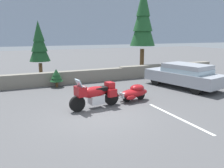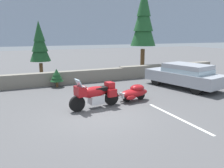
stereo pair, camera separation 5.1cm
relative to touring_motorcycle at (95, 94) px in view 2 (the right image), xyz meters
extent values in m
plane|color=#4C4C4F|center=(-0.12, -0.80, -0.62)|extent=(80.00, 80.00, 0.00)
cube|color=slate|center=(-0.12, 5.37, -0.22)|extent=(8.00, 0.53, 0.80)
cube|color=slate|center=(7.88, 5.44, -0.19)|extent=(8.00, 0.58, 0.86)
cube|color=#99A8BF|center=(-0.12, 95.41, 7.38)|extent=(240.00, 80.00, 16.00)
cylinder|color=black|center=(-0.81, -0.13, -0.29)|extent=(0.67, 0.24, 0.66)
cylinder|color=black|center=(0.82, 0.13, -0.29)|extent=(0.67, 0.24, 0.66)
cube|color=silver|center=(0.06, 0.01, -0.24)|extent=(0.66, 0.53, 0.36)
ellipsoid|color=maroon|center=(-0.04, -0.01, 0.09)|extent=(1.25, 0.62, 0.48)
cube|color=maroon|center=(-0.66, -0.10, 0.21)|extent=(0.44, 0.57, 0.40)
cube|color=#9EB7C6|center=(-0.71, -0.11, 0.54)|extent=(0.25, 0.46, 0.34)
cube|color=black|center=(0.25, 0.04, 0.19)|extent=(0.61, 0.44, 0.16)
cube|color=maroon|center=(0.72, 0.11, 0.29)|extent=(0.38, 0.44, 0.28)
cube|color=maroon|center=(0.72, -0.19, 0.01)|extent=(0.42, 0.22, 0.32)
cube|color=maroon|center=(0.63, 0.40, 0.01)|extent=(0.42, 0.22, 0.32)
cylinder|color=silver|center=(-0.61, -0.10, 0.44)|extent=(0.15, 0.70, 0.04)
cylinder|color=silver|center=(-0.76, -0.12, -0.04)|extent=(0.26, 0.11, 0.54)
cylinder|color=black|center=(1.66, 0.26, -0.40)|extent=(0.45, 0.17, 0.44)
cylinder|color=black|center=(2.47, 0.39, -0.40)|extent=(0.45, 0.17, 0.44)
ellipsoid|color=maroon|center=(2.06, 0.32, -0.24)|extent=(1.59, 0.90, 0.40)
ellipsoid|color=maroon|center=(2.24, 0.35, -0.02)|extent=(0.80, 0.66, 0.32)
cube|color=silver|center=(1.36, 0.21, -0.26)|extent=(0.11, 0.33, 0.24)
ellipsoid|color=maroon|center=(1.71, -0.06, -0.34)|extent=(0.54, 0.22, 0.20)
ellipsoid|color=maroon|center=(1.61, 0.58, -0.34)|extent=(0.54, 0.22, 0.20)
cylinder|color=silver|center=(0.98, 0.15, -0.35)|extent=(0.70, 0.16, 0.05)
cylinder|color=black|center=(4.99, 2.77, -0.28)|extent=(0.37, 0.71, 0.68)
cylinder|color=black|center=(6.49, 3.13, -0.28)|extent=(0.37, 0.71, 0.68)
cylinder|color=black|center=(5.63, 0.06, -0.28)|extent=(0.37, 0.71, 0.68)
cylinder|color=black|center=(7.13, 0.41, -0.28)|extent=(0.37, 0.71, 0.68)
cube|color=#999EA8|center=(6.06, 1.59, -0.01)|extent=(2.80, 4.80, 0.64)
cube|color=#999EA8|center=(6.11, 1.37, 0.55)|extent=(2.13, 2.78, 0.48)
cube|color=#9EB7C6|center=(6.11, 1.37, 0.43)|extent=(2.17, 2.83, 0.24)
cylinder|color=brown|center=(6.50, 6.94, 0.35)|extent=(0.33, 0.33, 1.94)
cone|color=#1E5128|center=(6.50, 6.94, 3.10)|extent=(1.94, 1.94, 3.06)
cone|color=#1E5128|center=(6.50, 6.94, 4.02)|extent=(1.51, 1.51, 2.68)
cone|color=#1E5128|center=(6.50, 6.94, 4.94)|extent=(1.07, 1.07, 2.30)
cylinder|color=brown|center=(-1.23, 7.41, -0.05)|extent=(0.24, 0.24, 1.14)
cone|color=#194723|center=(-1.23, 7.41, 1.58)|extent=(1.38, 1.38, 1.81)
cone|color=#194723|center=(-1.23, 7.41, 2.12)|extent=(1.07, 1.07, 1.58)
cone|color=#194723|center=(-1.23, 7.41, 2.66)|extent=(0.76, 0.76, 1.36)
cylinder|color=brown|center=(-0.69, 4.72, -0.46)|extent=(0.15, 0.15, 0.31)
cone|color=#194723|center=(-0.69, 4.72, -0.02)|extent=(0.78, 0.78, 0.50)
cone|color=#194723|center=(-0.69, 4.72, 0.13)|extent=(0.61, 0.61, 0.43)
cone|color=#194723|center=(-0.69, 4.72, 0.28)|extent=(0.43, 0.43, 0.37)
cube|color=silver|center=(2.44, -2.30, -0.62)|extent=(0.12, 3.60, 0.01)
camera|label=1|loc=(-3.20, -8.88, 2.46)|focal=37.21mm
camera|label=2|loc=(-3.16, -8.90, 2.46)|focal=37.21mm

